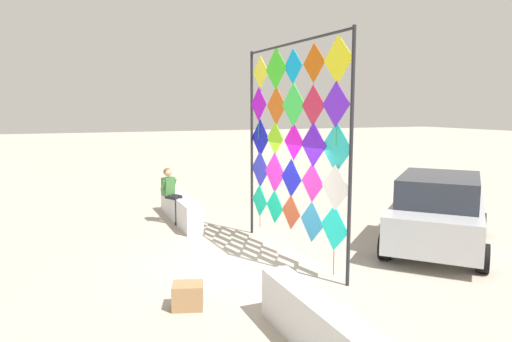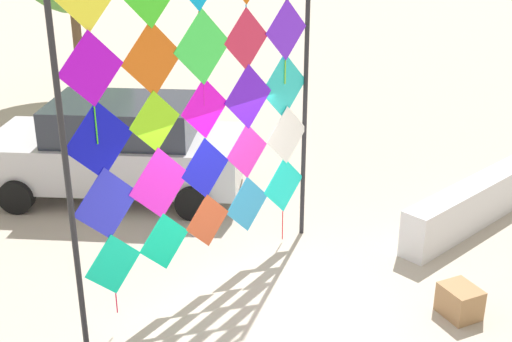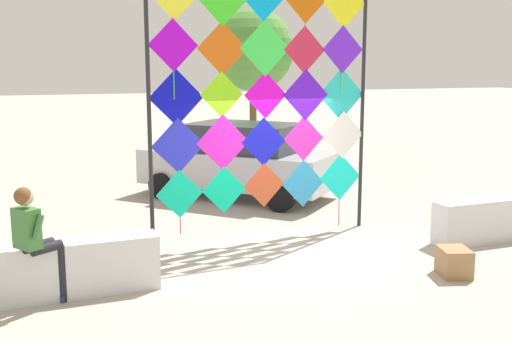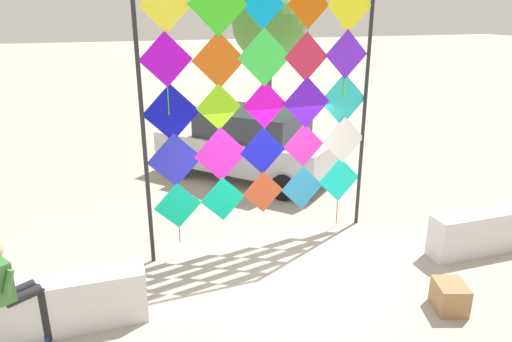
{
  "view_description": "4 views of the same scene",
  "coord_description": "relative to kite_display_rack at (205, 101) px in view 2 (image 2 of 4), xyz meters",
  "views": [
    {
      "loc": [
        8.89,
        -3.46,
        3.29
      ],
      "look_at": [
        -0.39,
        0.39,
        1.93
      ],
      "focal_mm": 32.16,
      "sensor_mm": 36.0,
      "label": 1
    },
    {
      "loc": [
        -5.39,
        -5.42,
        5.21
      ],
      "look_at": [
        0.03,
        0.35,
        1.92
      ],
      "focal_mm": 47.82,
      "sensor_mm": 36.0,
      "label": 2
    },
    {
      "loc": [
        -4.17,
        -8.7,
        3.09
      ],
      "look_at": [
        -0.63,
        0.29,
        1.41
      ],
      "focal_mm": 42.65,
      "sensor_mm": 36.0,
      "label": 3
    },
    {
      "loc": [
        -2.74,
        -6.4,
        4.16
      ],
      "look_at": [
        -0.41,
        0.75,
        1.55
      ],
      "focal_mm": 33.05,
      "sensor_mm": 36.0,
      "label": 4
    }
  ],
  "objects": [
    {
      "name": "plaza_ledge_right",
      "position": [
        4.32,
        -1.62,
        -2.3
      ],
      "size": [
        3.52,
        0.44,
        0.76
      ],
      "primitive_type": "cube",
      "color": "silver",
      "rests_on": "ground"
    },
    {
      "name": "kite_display_rack",
      "position": [
        0.0,
        0.0,
        0.0
      ],
      "size": [
        4.19,
        0.34,
        4.75
      ],
      "color": "#232328",
      "rests_on": "ground"
    },
    {
      "name": "cardboard_box_large",
      "position": [
        1.86,
        -2.88,
        -2.47
      ],
      "size": [
        0.55,
        0.61,
        0.42
      ],
      "primitive_type": "cube",
      "rotation": [
        0.0,
        0.0,
        -0.31
      ],
      "color": "#9E754C",
      "rests_on": "ground"
    },
    {
      "name": "parked_car",
      "position": [
        0.8,
        3.51,
        -1.79
      ],
      "size": [
        4.47,
        4.65,
        1.75
      ],
      "color": "#B7B7BC",
      "rests_on": "ground"
    },
    {
      "name": "ground",
      "position": [
        0.12,
        -1.16,
        -2.68
      ],
      "size": [
        120.0,
        120.0,
        0.0
      ],
      "primitive_type": "plane",
      "color": "#ADA393"
    }
  ]
}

